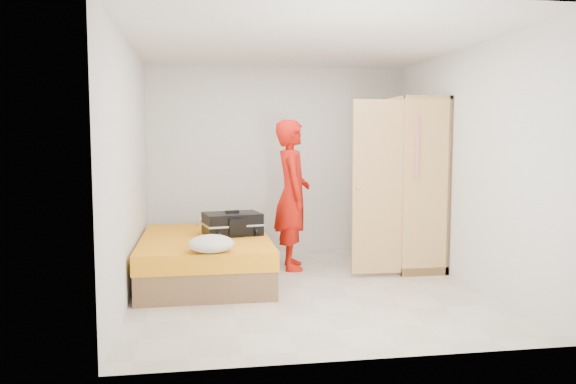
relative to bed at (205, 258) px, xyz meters
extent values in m
plane|color=beige|center=(1.05, -0.54, -0.25)|extent=(4.00, 4.00, 0.00)
plane|color=white|center=(1.05, -0.54, 2.35)|extent=(4.00, 4.00, 0.00)
cube|color=white|center=(1.05, 1.46, 1.05)|extent=(3.60, 0.02, 2.60)
cube|color=white|center=(1.05, -2.54, 1.05)|extent=(3.60, 0.02, 2.60)
cube|color=white|center=(-0.75, -0.54, 1.05)|extent=(0.02, 4.00, 2.60)
cube|color=white|center=(2.85, -0.54, 1.05)|extent=(0.02, 4.00, 2.60)
cube|color=brown|center=(0.00, 0.00, -0.10)|extent=(1.40, 2.00, 0.30)
cube|color=#FFA11A|center=(0.00, 0.00, 0.15)|extent=(1.42, 2.02, 0.20)
cube|color=#E2B06E|center=(2.82, 0.36, 0.80)|extent=(0.04, 1.20, 2.10)
cube|color=#E2B06E|center=(2.55, -0.22, 0.80)|extent=(0.58, 0.04, 2.10)
cube|color=#E2B06E|center=(2.55, 0.94, 0.80)|extent=(0.58, 0.04, 2.10)
cube|color=#E2B06E|center=(2.55, 0.36, 1.83)|extent=(0.58, 1.20, 0.04)
cube|color=#AD7C4A|center=(2.55, 0.36, -0.20)|extent=(0.58, 1.20, 0.10)
cube|color=#E2B06E|center=(2.28, 0.66, 0.80)|extent=(0.04, 0.59, 2.00)
cube|color=#E2B06E|center=(1.97, -0.19, 0.80)|extent=(0.59, 0.05, 2.00)
cylinder|color=#B2B2B7|center=(2.55, 0.36, 1.67)|extent=(0.02, 1.10, 0.02)
imported|color=red|center=(1.08, 0.42, 0.67)|extent=(0.48, 0.69, 1.84)
cube|color=black|center=(0.32, 0.10, 0.37)|extent=(0.71, 0.57, 0.25)
cube|color=black|center=(0.32, 0.10, 0.52)|extent=(0.17, 0.08, 0.03)
ellipsoid|color=silver|center=(0.05, -0.90, 0.33)|extent=(0.45, 0.45, 0.17)
cube|color=silver|center=(0.18, 0.85, 0.29)|extent=(0.51, 0.28, 0.09)
camera|label=1|loc=(-0.06, -6.35, 1.35)|focal=35.00mm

